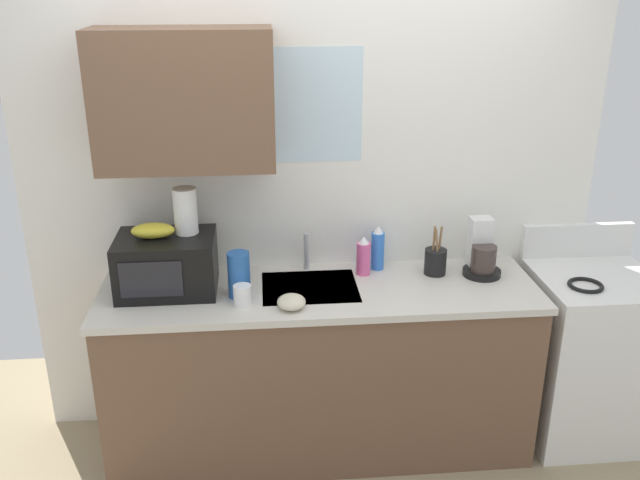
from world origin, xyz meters
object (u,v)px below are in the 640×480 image
paper_towel_roll (185,211)px  coffee_maker (481,254)px  utensil_crock (435,261)px  small_bowl (291,302)px  banana_bunch (153,231)px  dish_soap_bottle_pink (363,257)px  stove_range (586,354)px  dish_soap_bottle_blue (378,249)px  mug_white (243,295)px  cereal_canister (239,275)px  microwave (167,264)px

paper_towel_roll → coffee_maker: size_ratio=0.79×
utensil_crock → small_bowl: bearing=-156.7°
banana_bunch → paper_towel_roll: paper_towel_roll is taller
dish_soap_bottle_pink → small_bowl: size_ratio=1.55×
stove_range → banana_bunch: 2.30m
small_bowl → dish_soap_bottle_blue: bearing=41.5°
banana_bunch → dish_soap_bottle_pink: (1.01, 0.10, -0.21)m
dish_soap_bottle_pink → dish_soap_bottle_blue: bearing=36.1°
dish_soap_bottle_blue → mug_white: (-0.68, -0.35, -0.06)m
dish_soap_bottle_pink → mug_white: bearing=-154.2°
banana_bunch → mug_white: (0.41, -0.19, -0.26)m
coffee_maker → dish_soap_bottle_blue: bearing=168.8°
stove_range → cereal_canister: bearing=-178.3°
stove_range → dish_soap_bottle_blue: bearing=169.3°
dish_soap_bottle_blue → utensil_crock: 0.30m
coffee_maker → microwave: bearing=-177.8°
stove_range → dish_soap_bottle_pink: bearing=172.9°
banana_bunch → cereal_canister: bearing=-14.4°
microwave → utensil_crock: microwave is taller
stove_range → paper_towel_roll: bearing=177.3°
microwave → small_bowl: bearing=-23.3°
small_bowl → banana_bunch: bearing=158.2°
dish_soap_bottle_blue → mug_white: bearing=-152.9°
dish_soap_bottle_blue → utensil_crock: size_ratio=0.91×
dish_soap_bottle_blue → mug_white: 0.77m
banana_bunch → paper_towel_roll: bearing=18.4°
stove_range → microwave: size_ratio=2.35×
microwave → dish_soap_bottle_pink: (0.96, 0.10, -0.04)m
banana_bunch → utensil_crock: size_ratio=0.79×
banana_bunch → coffee_maker: banana_bunch is taller
paper_towel_roll → dish_soap_bottle_blue: bearing=6.7°
paper_towel_roll → small_bowl: paper_towel_roll is taller
banana_bunch → dish_soap_bottle_blue: banana_bunch is taller
paper_towel_roll → mug_white: 0.48m
utensil_crock → mug_white: bearing=-164.9°
microwave → mug_white: bearing=-27.9°
coffee_maker → utensil_crock: (-0.23, 0.01, -0.04)m
microwave → stove_range: bearing=-1.2°
mug_white → utensil_crock: size_ratio=0.37×
stove_range → mug_white: (-1.77, -0.14, 0.49)m
banana_bunch → cereal_canister: 0.45m
paper_towel_roll → mug_white: (0.26, -0.24, -0.33)m
cereal_canister → small_bowl: bearing=-32.5°
cereal_canister → utensil_crock: size_ratio=0.86×
mug_white → utensil_crock: 1.00m
dish_soap_bottle_blue → small_bowl: (-0.46, -0.41, -0.08)m
microwave → cereal_canister: (0.34, -0.10, -0.03)m
cereal_canister → utensil_crock: bearing=9.9°
dish_soap_bottle_blue → dish_soap_bottle_pink: bearing=-143.9°
coffee_maker → mug_white: coffee_maker is taller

